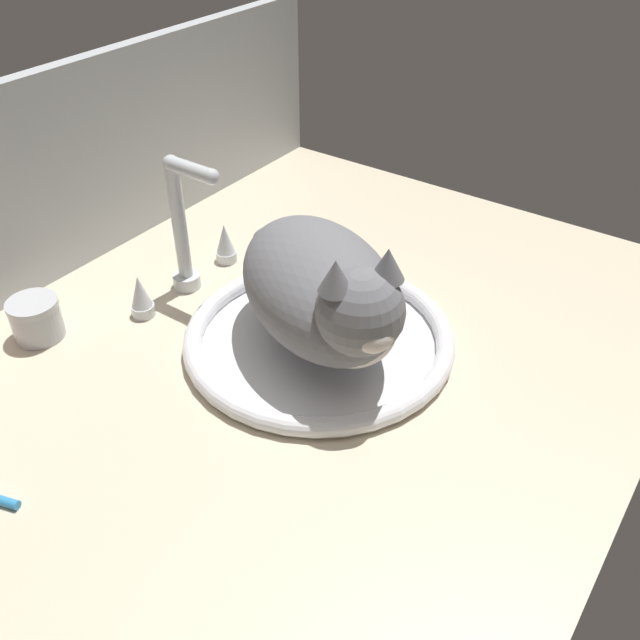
# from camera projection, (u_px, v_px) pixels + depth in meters

# --- Properties ---
(countertop) EXTENTS (1.10, 0.81, 0.03)m
(countertop) POSITION_uv_depth(u_px,v_px,m) (297.00, 373.00, 0.88)
(countertop) COLOR beige
(countertop) RESTS_ON ground
(backsplash_wall) EXTENTS (1.10, 0.02, 0.32)m
(backsplash_wall) POSITION_uv_depth(u_px,v_px,m) (61.00, 185.00, 0.99)
(backsplash_wall) COLOR #B2B7BC
(backsplash_wall) RESTS_ON ground
(sink_basin) EXTENTS (0.35, 0.35, 0.02)m
(sink_basin) POSITION_uv_depth(u_px,v_px,m) (320.00, 338.00, 0.90)
(sink_basin) COLOR white
(sink_basin) RESTS_ON countertop
(faucet) EXTENTS (0.20, 0.10, 0.20)m
(faucet) POSITION_uv_depth(u_px,v_px,m) (185.00, 241.00, 0.96)
(faucet) COLOR silver
(faucet) RESTS_ON countertop
(cat) EXTENTS (0.30, 0.36, 0.18)m
(cat) POSITION_uv_depth(u_px,v_px,m) (326.00, 292.00, 0.83)
(cat) COLOR slate
(cat) RESTS_ON sink_basin
(metal_jar) EXTENTS (0.07, 0.07, 0.06)m
(metal_jar) POSITION_uv_depth(u_px,v_px,m) (36.00, 319.00, 0.90)
(metal_jar) COLOR #B2B5BA
(metal_jar) RESTS_ON countertop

